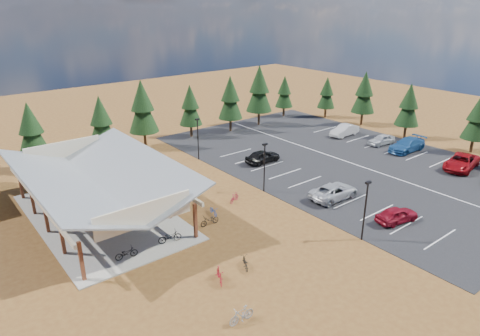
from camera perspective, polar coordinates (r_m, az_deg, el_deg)
ground at (r=39.36m, az=-0.36°, el=-5.97°), size 140.00×140.00×0.00m
asphalt_lot at (r=53.49m, az=13.37°, el=1.07°), size 27.00×44.00×0.04m
concrete_pad at (r=40.62m, az=-17.92°, el=-6.11°), size 10.60×18.60×0.10m
bike_pavilion at (r=39.09m, az=-18.55°, el=-1.19°), size 11.65×19.40×4.97m
lamp_post_0 at (r=35.22m, az=16.37°, el=-4.97°), size 0.50×0.25×5.14m
lamp_post_1 at (r=42.48m, az=3.27°, el=0.52°), size 0.50×0.25×5.14m
lamp_post_2 at (r=51.54m, az=-5.64°, el=4.25°), size 0.50×0.25×5.14m
trash_bin_0 at (r=40.10m, az=-8.95°, el=-4.98°), size 0.60×0.60×0.90m
trash_bin_1 at (r=40.98m, az=-9.85°, el=-4.44°), size 0.60×0.60×0.90m
pine_2 at (r=52.63m, az=-26.10°, el=4.64°), size 3.42×3.42×7.96m
pine_3 at (r=53.64m, az=-18.03°, el=5.98°), size 3.35×3.35×7.81m
pine_4 at (r=56.57m, az=-12.89°, el=7.97°), size 3.83×3.83×8.92m
pine_5 at (r=60.33m, az=-6.65°, el=8.30°), size 3.19×3.19×7.43m
pine_6 at (r=62.51m, az=-1.30°, el=9.35°), size 3.53×3.53×8.21m
pine_7 at (r=65.92m, az=2.58°, el=10.49°), size 3.94×3.94×9.18m
pine_8 at (r=71.68m, az=5.94°, el=10.08°), size 2.90×2.90×6.76m
pine_10 at (r=61.17m, az=29.10°, el=5.90°), size 3.19×3.19×7.43m
pine_11 at (r=63.82m, az=21.58°, el=7.82°), size 3.30×3.30×7.70m
pine_12 at (r=68.71m, az=16.24°, el=9.63°), size 3.54×3.54×8.24m
pine_13 at (r=72.20m, az=11.49°, el=9.80°), size 2.86×2.86×6.66m
bike_0 at (r=33.60m, az=-14.92°, el=-10.91°), size 1.78×0.80×0.90m
bike_1 at (r=38.92m, az=-22.17°, el=-7.12°), size 1.55×0.59×0.91m
bike_2 at (r=42.20m, az=-20.35°, el=-4.68°), size 1.60×0.84×0.80m
bike_3 at (r=46.60m, az=-24.00°, el=-2.56°), size 1.83×0.93×1.06m
bike_4 at (r=34.90m, az=-9.35°, el=-9.02°), size 2.00×1.07×1.00m
bike_5 at (r=41.30m, az=-13.26°, el=-4.33°), size 1.61×0.83×0.93m
bike_6 at (r=43.06m, az=-15.03°, el=-3.48°), size 1.58×0.58×0.82m
bike_7 at (r=46.24m, az=-19.54°, el=-2.17°), size 1.62×0.82×0.94m
bike_11 at (r=30.30m, az=-2.77°, el=-14.08°), size 1.20×1.82×1.06m
bike_12 at (r=31.72m, az=0.69°, el=-12.51°), size 1.21×1.63×0.82m
bike_13 at (r=27.10m, az=0.20°, el=-19.00°), size 1.83×0.57×1.09m
bike_14 at (r=38.88m, az=-3.56°, el=-5.72°), size 0.85×1.61×0.81m
bike_15 at (r=41.19m, az=-0.76°, el=-3.95°), size 1.57×0.97×0.92m
bike_16 at (r=37.17m, az=-4.06°, el=-6.95°), size 1.83×0.67×0.95m
car_0 at (r=39.87m, az=20.18°, el=-5.86°), size 4.26×2.37×1.37m
car_2 at (r=42.69m, az=12.41°, el=-3.06°), size 5.37×2.58×1.48m
car_4 at (r=50.97m, az=3.04°, el=1.55°), size 4.47×1.81×1.52m
car_6 at (r=55.15m, az=27.43°, el=0.71°), size 6.30×3.68×1.65m
car_7 at (r=58.84m, az=21.38°, el=2.89°), size 5.79×2.48×1.66m
car_8 at (r=60.45m, az=18.34°, el=3.61°), size 4.17×2.14×1.36m
car_9 at (r=63.05m, az=13.76°, el=4.92°), size 4.88×1.84×1.59m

